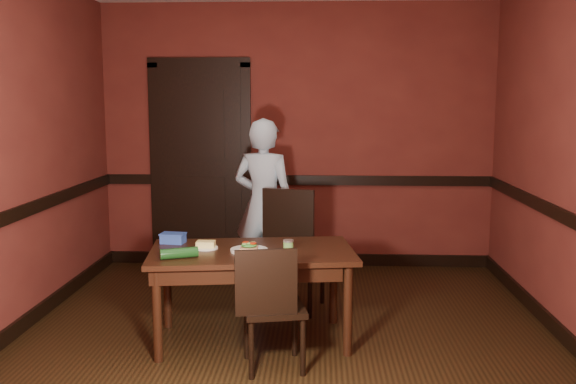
# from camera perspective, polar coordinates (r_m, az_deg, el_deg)

# --- Properties ---
(floor) EXTENTS (4.00, 4.50, 0.01)m
(floor) POSITION_cam_1_polar(r_m,az_deg,el_deg) (4.69, -0.22, -13.43)
(floor) COLOR black
(floor) RESTS_ON ground
(wall_back) EXTENTS (4.00, 0.02, 2.70)m
(wall_back) POSITION_cam_1_polar(r_m,az_deg,el_deg) (6.62, 0.81, 4.95)
(wall_back) COLOR maroon
(wall_back) RESTS_ON ground
(wall_front) EXTENTS (4.00, 0.02, 2.70)m
(wall_front) POSITION_cam_1_polar(r_m,az_deg,el_deg) (2.15, -3.41, -2.08)
(wall_front) COLOR maroon
(wall_front) RESTS_ON ground
(dado_back) EXTENTS (4.00, 0.03, 0.10)m
(dado_back) POSITION_cam_1_polar(r_m,az_deg,el_deg) (6.64, 0.80, 1.06)
(dado_back) COLOR black
(dado_back) RESTS_ON ground
(dado_left) EXTENTS (0.03, 4.50, 0.10)m
(dado_left) POSITION_cam_1_polar(r_m,az_deg,el_deg) (4.95, -23.83, -2.14)
(dado_left) COLOR black
(dado_left) RESTS_ON ground
(baseboard_back) EXTENTS (4.00, 0.03, 0.12)m
(baseboard_back) POSITION_cam_1_polar(r_m,az_deg,el_deg) (6.80, 0.78, -5.98)
(baseboard_back) COLOR black
(baseboard_back) RESTS_ON ground
(baseboard_left) EXTENTS (0.03, 4.50, 0.12)m
(baseboard_left) POSITION_cam_1_polar(r_m,az_deg,el_deg) (5.16, -23.28, -11.35)
(baseboard_left) COLOR black
(baseboard_left) RESTS_ON ground
(baseboard_right) EXTENTS (0.03, 4.50, 0.12)m
(baseboard_right) POSITION_cam_1_polar(r_m,az_deg,el_deg) (4.98, 23.80, -12.10)
(baseboard_right) COLOR black
(baseboard_right) RESTS_ON ground
(door) EXTENTS (1.05, 0.07, 2.20)m
(door) POSITION_cam_1_polar(r_m,az_deg,el_deg) (6.71, -7.78, 2.71)
(door) COLOR black
(door) RESTS_ON ground
(dining_table) EXTENTS (1.53, 0.99, 0.67)m
(dining_table) POSITION_cam_1_polar(r_m,az_deg,el_deg) (4.67, -3.19, -9.17)
(dining_table) COLOR black
(dining_table) RESTS_ON floor
(chair_far) EXTENTS (0.56, 0.56, 0.98)m
(chair_far) POSITION_cam_1_polar(r_m,az_deg,el_deg) (5.32, 0.49, -5.27)
(chair_far) COLOR black
(chair_far) RESTS_ON floor
(chair_near) EXTENTS (0.45, 0.45, 0.83)m
(chair_near) POSITION_cam_1_polar(r_m,az_deg,el_deg) (4.20, -1.27, -10.08)
(chair_near) COLOR black
(chair_near) RESTS_ON floor
(person) EXTENTS (0.65, 0.51, 1.57)m
(person) POSITION_cam_1_polar(r_m,az_deg,el_deg) (5.84, -2.16, -1.11)
(person) COLOR #A9C6D6
(person) RESTS_ON floor
(sandwich_plate) EXTENTS (0.26, 0.26, 0.07)m
(sandwich_plate) POSITION_cam_1_polar(r_m,az_deg,el_deg) (4.53, -3.48, -5.06)
(sandwich_plate) COLOR white
(sandwich_plate) RESTS_ON dining_table
(sauce_jar) EXTENTS (0.08, 0.08, 0.09)m
(sauce_jar) POSITION_cam_1_polar(r_m,az_deg,el_deg) (4.48, 0.03, -4.83)
(sauce_jar) COLOR #629644
(sauce_jar) RESTS_ON dining_table
(cheese_saucer) EXTENTS (0.17, 0.17, 0.05)m
(cheese_saucer) POSITION_cam_1_polar(r_m,az_deg,el_deg) (4.64, -7.32, -4.74)
(cheese_saucer) COLOR white
(cheese_saucer) RESTS_ON dining_table
(food_tub) EXTENTS (0.19, 0.15, 0.08)m
(food_tub) POSITION_cam_1_polar(r_m,az_deg,el_deg) (4.85, -10.18, -4.05)
(food_tub) COLOR blue
(food_tub) RESTS_ON dining_table
(wrapped_veg) EXTENTS (0.26, 0.16, 0.07)m
(wrapped_veg) POSITION_cam_1_polar(r_m,az_deg,el_deg) (4.39, -9.67, -5.38)
(wrapped_veg) COLOR #123813
(wrapped_veg) RESTS_ON dining_table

